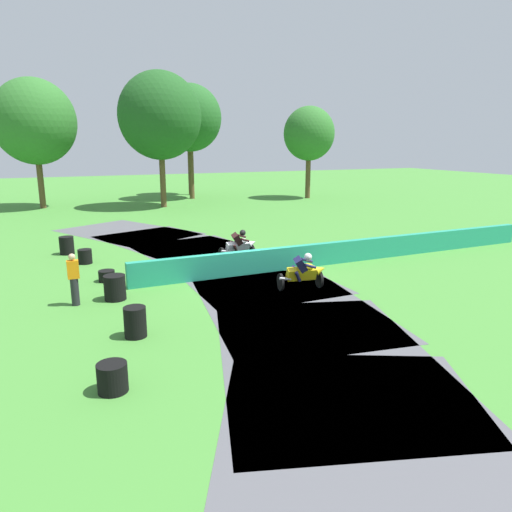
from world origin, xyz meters
TOP-DOWN VIEW (x-y plane):
  - ground_plane at (0.00, 0.00)m, footprint 120.00×120.00m
  - track_asphalt at (-1.16, -0.03)m, footprint 9.51×30.57m
  - safety_barrier at (4.99, 0.11)m, footprint 18.96×0.71m
  - motorcycle_lead_yellow at (1.01, -2.61)m, footprint 1.70×0.99m
  - motorcycle_chase_white at (0.57, 2.22)m, footprint 1.68×0.90m
  - tire_stack_near at (-5.80, -7.05)m, footprint 0.61×0.61m
  - tire_stack_mid_a at (-4.91, -4.42)m, footprint 0.57×0.57m
  - tire_stack_mid_b at (-5.00, -1.15)m, footprint 0.68×0.68m
  - tire_stack_far at (-5.02, 1.11)m, footprint 0.58×0.58m
  - tire_stack_extra_a at (-5.54, 4.15)m, footprint 0.56×0.56m
  - tire_stack_extra_b at (-6.16, 6.27)m, footprint 0.62×0.62m
  - track_marshal at (-6.19, -1.21)m, footprint 0.34×0.24m
  - tree_far_left at (1.44, 20.58)m, footprint 6.20×6.20m
  - tree_far_right at (5.05, 25.24)m, footprint 5.47×5.47m
  - tree_mid_rise at (-7.22, 23.60)m, footprint 5.96×5.96m
  - tree_behind_barrier at (5.88, 28.53)m, footprint 3.69×3.69m
  - tree_distant at (14.81, 21.54)m, footprint 4.49×4.49m

SIDE VIEW (x-z plane):
  - ground_plane at x=0.00m, z-range 0.00..0.00m
  - track_asphalt at x=-1.16m, z-range 0.00..0.01m
  - tire_stack_far at x=-5.02m, z-range 0.00..0.40m
  - tire_stack_near at x=-5.80m, z-range 0.00..0.60m
  - tire_stack_extra_a at x=-5.54m, z-range 0.00..0.60m
  - tire_stack_extra_b at x=-6.16m, z-range 0.00..0.80m
  - tire_stack_mid_a at x=-4.91m, z-range 0.00..0.80m
  - tire_stack_mid_b at x=-5.00m, z-range 0.00..0.80m
  - safety_barrier at x=4.99m, z-range 0.00..0.90m
  - motorcycle_lead_yellow at x=1.01m, z-range -0.08..1.34m
  - motorcycle_chase_white at x=0.57m, z-range -0.08..1.34m
  - track_marshal at x=-6.19m, z-range 0.00..1.63m
  - tree_distant at x=14.81m, z-range 1.63..9.67m
  - tree_behind_barrier at x=5.88m, z-range 2.18..10.54m
  - tree_mid_rise at x=-7.22m, z-range 1.62..11.16m
  - tree_far_left at x=1.44m, z-range 1.79..11.90m
  - tree_far_right at x=5.05m, z-range 2.04..11.91m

